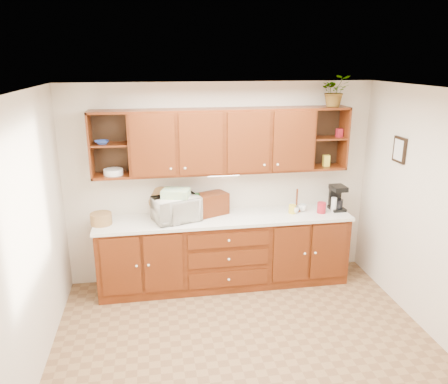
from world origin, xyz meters
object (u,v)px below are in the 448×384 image
object	(u,v)px
coffee_maker	(337,198)
potted_plant	(335,91)
bread_box	(211,204)
microwave	(176,209)

from	to	relation	value
coffee_maker	potted_plant	world-z (taller)	potted_plant
coffee_maker	bread_box	bearing A→B (deg)	174.85
microwave	coffee_maker	size ratio (longest dim) A/B	1.65
coffee_maker	potted_plant	bearing A→B (deg)	148.20
microwave	coffee_maker	bearing A→B (deg)	-17.05
bread_box	coffee_maker	world-z (taller)	coffee_maker
bread_box	potted_plant	bearing A→B (deg)	-24.65
bread_box	coffee_maker	bearing A→B (deg)	-26.73
coffee_maker	potted_plant	distance (m)	1.39
microwave	bread_box	bearing A→B (deg)	0.19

